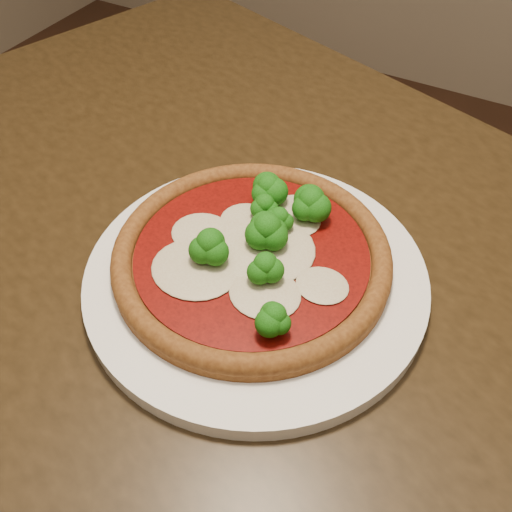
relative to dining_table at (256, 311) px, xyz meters
The scene contains 3 objects.
dining_table is the anchor object (origin of this frame).
plate 0.11m from the dining_table, 61.37° to the right, with size 0.35×0.35×0.02m, color white.
pizza 0.13m from the dining_table, 67.13° to the right, with size 0.29×0.29×0.06m.
Camera 1 is at (0.10, -0.16, 1.20)m, focal length 40.00 mm.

